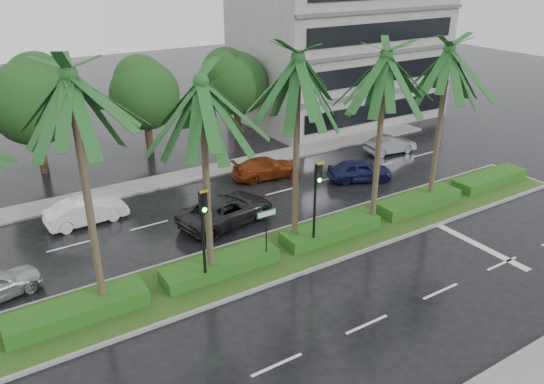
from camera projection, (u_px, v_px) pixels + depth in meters
ground at (291, 264)px, 23.61m from camera, size 120.00×120.00×0.00m
far_sidewalk at (182, 177)px, 32.84m from camera, size 40.00×2.00×0.12m
median at (279, 253)px, 24.35m from camera, size 36.00×4.00×0.15m
hedge at (279, 246)px, 24.20m from camera, size 35.20×1.40×0.60m
lane_markings at (350, 250)px, 24.77m from camera, size 34.00×13.06×0.01m
palm_row at (253, 85)px, 20.54m from camera, size 26.30×4.20×9.80m
signal_median_left at (203, 224)px, 20.66m from camera, size 0.34×0.42×4.36m
signal_median_right at (317, 193)px, 23.36m from camera, size 0.34×0.42×4.36m
street_sign at (266, 223)px, 22.63m from camera, size 0.95×0.09×2.60m
bg_trees at (132, 89)px, 34.92m from camera, size 32.95×5.18×7.48m
building at (340, 44)px, 43.39m from camera, size 16.00×10.00×12.00m
car_white at (86, 211)px, 27.06m from camera, size 1.60×4.12×1.34m
car_darkgrey at (226, 210)px, 27.06m from camera, size 3.38×5.57×1.45m
car_red at (267, 168)px, 32.73m from camera, size 2.33×4.54×1.26m
car_blue at (360, 170)px, 32.23m from camera, size 2.97×4.18×1.32m
car_grey at (390, 145)px, 36.81m from camera, size 1.71×3.83×1.22m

